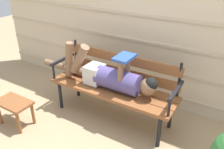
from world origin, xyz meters
TOP-DOWN VIEW (x-y plane):
  - ground_plane at (0.00, 0.00)m, footprint 12.00×12.00m
  - house_siding at (0.00, 0.69)m, footprint 4.97×0.08m
  - park_bench at (-0.00, 0.12)m, footprint 1.57×0.49m
  - reclining_person at (-0.06, 0.05)m, footprint 1.70×0.26m
  - footstool at (-0.92, -0.66)m, footprint 0.43×0.26m

SIDE VIEW (x-z plane):
  - ground_plane at x=0.00m, z-range 0.00..0.00m
  - footstool at x=-0.92m, z-range 0.10..0.41m
  - park_bench at x=0.00m, z-range 0.05..0.88m
  - reclining_person at x=-0.06m, z-range 0.33..0.83m
  - house_siding at x=0.00m, z-range 0.00..2.37m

